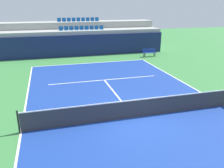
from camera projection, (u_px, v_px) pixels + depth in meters
ground_plane at (134, 117)px, 12.00m from camera, size 80.00×80.00×0.00m
court_surface at (134, 117)px, 12.00m from camera, size 11.00×24.00×0.01m
baseline_far at (91, 63)px, 22.88m from camera, size 11.00×0.10×0.00m
sideline_left at (21, 132)px, 10.61m from camera, size 0.10×24.00×0.00m
sideline_right at (224, 105)px, 13.38m from camera, size 0.10×24.00×0.00m
service_line_far at (104, 80)px, 17.82m from camera, size 8.26×0.10×0.00m
centre_service_line at (116, 95)px, 14.91m from camera, size 0.10×6.40×0.00m
back_wall at (84, 45)px, 25.74m from camera, size 18.29×0.30×2.30m
stands_tier_lower at (82, 42)px, 26.91m from camera, size 18.29×2.40×2.69m
stands_tier_upper at (79, 36)px, 28.97m from camera, size 18.29×2.40×3.46m
seating_row_lower at (82, 29)px, 26.52m from camera, size 5.03×0.44×0.44m
seating_row_upper at (78, 20)px, 28.45m from camera, size 5.03×0.44×0.44m
tennis_net at (135, 108)px, 11.83m from camera, size 11.08×0.08×1.07m
player_bench at (149, 52)px, 25.61m from camera, size 1.50×0.40×0.85m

